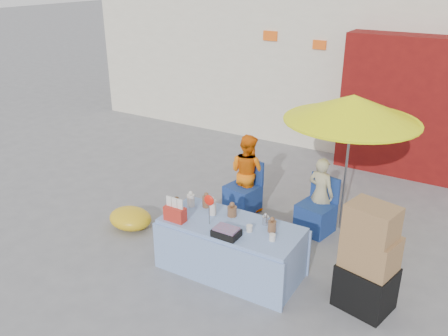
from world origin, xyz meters
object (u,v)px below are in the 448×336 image
Objects in this scene: market_table at (230,247)px; vendor_orange at (247,172)px; vendor_beige at (320,194)px; chair_right at (316,216)px; box_stack at (368,262)px; umbrella at (353,109)px; chair_left at (243,196)px.

vendor_orange reaches higher than market_table.
vendor_orange reaches higher than vendor_beige.
vendor_orange reaches higher than chair_right.
vendor_beige reaches higher than market_table.
box_stack is (1.70, 0.20, 0.25)m from market_table.
box_stack is at bearing 6.05° from market_table.
market_table is 1.79m from vendor_beige.
market_table is at bearing 82.76° from vendor_beige.
market_table is 0.89× the size of umbrella.
vendor_beige reaches higher than chair_left.
vendor_beige is (-0.00, 0.13, 0.31)m from chair_right.
vendor_orange is 1.25m from vendor_beige.
vendor_beige is at bearing 102.86° from chair_right.
chair_right is at bearing 68.92° from market_table.
umbrella is (0.30, 0.15, 1.32)m from vendor_beige.
market_table is at bearing -98.85° from chair_right.
vendor_orange is at bearing -174.47° from umbrella.
market_table is 2.18× the size of chair_left.
box_stack is (1.12, -1.35, 0.36)m from chair_right.
vendor_orange is 1.12× the size of vendor_beige.
chair_left is 0.41m from vendor_orange.
vendor_beige is (0.57, 1.69, 0.21)m from market_table.
umbrella reaches higher than vendor_orange.
market_table is 1.39× the size of box_stack.
vendor_orange is 2.00m from umbrella.
box_stack is at bearing 159.48° from vendor_orange.
umbrella is (1.55, 0.15, 1.25)m from vendor_orange.
vendor_orange is at bearing 147.96° from box_stack.
vendor_orange is 0.61× the size of umbrella.
vendor_beige reaches higher than chair_right.
chair_left is 0.75× the size of vendor_beige.
chair_right is at bearing 102.86° from vendor_beige.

